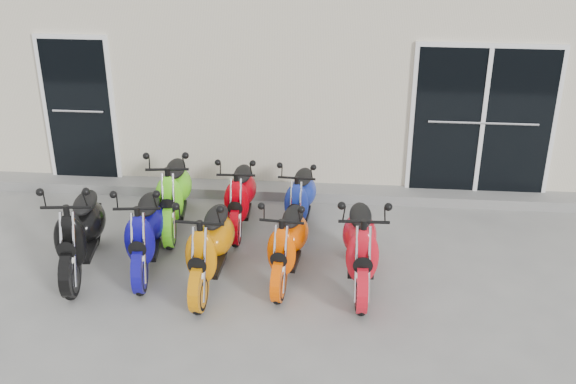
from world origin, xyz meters
name	(u,v)px	position (x,y,z in m)	size (l,w,h in m)	color
ground	(284,268)	(0.00, 0.00, 0.00)	(80.00, 80.00, 0.00)	gray
building	(310,38)	(0.00, 5.20, 1.60)	(14.00, 6.00, 3.20)	beige
front_step	(296,192)	(0.00, 2.02, 0.07)	(14.00, 0.40, 0.15)	gray
door_left	(79,106)	(-3.20, 2.17, 1.26)	(1.07, 0.08, 2.22)	black
door_right	(483,118)	(2.60, 2.17, 1.26)	(2.02, 0.08, 2.22)	black
scooter_front_black	(79,222)	(-2.42, -0.24, 0.65)	(0.64, 1.77, 1.31)	black
scooter_front_blue	(145,223)	(-1.66, -0.12, 0.62)	(0.61, 1.68, 1.24)	#0E0A81
scooter_front_orange_a	(209,237)	(-0.82, -0.42, 0.63)	(0.62, 1.71, 1.26)	orange
scooter_front_orange_b	(288,234)	(0.06, -0.19, 0.58)	(0.57, 1.58, 1.16)	#FF5400
scooter_front_red	(361,236)	(0.92, -0.27, 0.64)	(0.63, 1.74, 1.28)	red
scooter_back_green	(173,184)	(-1.56, 0.94, 0.63)	(0.62, 1.71, 1.26)	#5EE51A
scooter_back_red	(240,188)	(-0.68, 1.02, 0.57)	(0.56, 1.55, 1.15)	#B1000B
scooter_back_blue	(300,191)	(0.12, 1.05, 0.56)	(0.55, 1.50, 1.11)	navy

